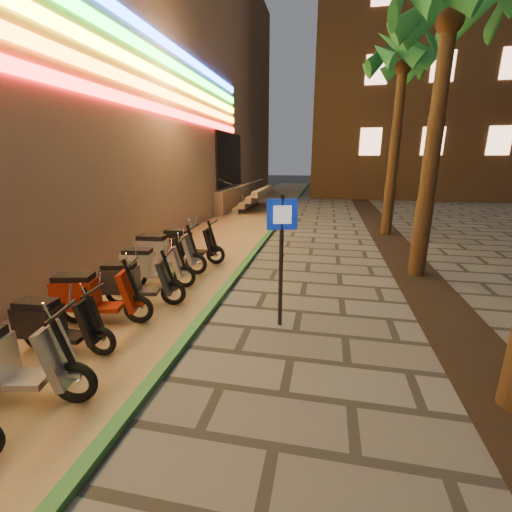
% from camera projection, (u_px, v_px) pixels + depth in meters
% --- Properties ---
extents(ground, '(120.00, 120.00, 0.00)m').
position_uv_depth(ground, '(163.00, 507.00, 2.94)').
color(ground, '#474442').
rests_on(ground, ground).
extents(parking_strip, '(3.40, 60.00, 0.01)m').
position_uv_depth(parking_strip, '(220.00, 238.00, 12.86)').
color(parking_strip, '#8C7251').
rests_on(parking_strip, ground).
extents(green_curb, '(0.18, 60.00, 0.10)m').
position_uv_depth(green_curb, '(265.00, 239.00, 12.52)').
color(green_curb, '#266732').
rests_on(green_curb, ground).
extents(planting_strip, '(1.20, 40.00, 0.02)m').
position_uv_depth(planting_strip, '(439.00, 306.00, 6.95)').
color(planting_strip, black).
rests_on(planting_strip, ground).
extents(apartment_block, '(18.00, 16.06, 25.00)m').
position_uv_depth(apartment_block, '(433.00, 36.00, 27.90)').
color(apartment_block, brown).
rests_on(apartment_block, ground).
extents(palm_c, '(2.97, 3.02, 6.91)m').
position_uv_depth(palm_c, '(450.00, 20.00, 7.26)').
color(palm_c, '#472D19').
rests_on(palm_c, ground).
extents(palm_d, '(2.97, 3.02, 7.16)m').
position_uv_depth(palm_d, '(403.00, 67.00, 11.91)').
color(palm_d, '#472D19').
rests_on(palm_d, ground).
extents(pedestrian_sign, '(0.50, 0.17, 2.33)m').
position_uv_depth(pedestrian_sign, '(281.00, 244.00, 5.77)').
color(pedestrian_sign, black).
rests_on(pedestrian_sign, ground).
extents(scooter_5, '(1.80, 0.81, 1.27)m').
position_uv_depth(scooter_5, '(0.00, 363.00, 4.07)').
color(scooter_5, black).
rests_on(scooter_5, ground).
extents(scooter_6, '(1.57, 0.55, 1.10)m').
position_uv_depth(scooter_6, '(54.00, 324.00, 5.18)').
color(scooter_6, black).
rests_on(scooter_6, ground).
extents(scooter_7, '(1.73, 0.80, 1.22)m').
position_uv_depth(scooter_7, '(91.00, 296.00, 6.09)').
color(scooter_7, black).
rests_on(scooter_7, ground).
extents(scooter_8, '(1.66, 0.76, 1.16)m').
position_uv_depth(scooter_8, '(133.00, 282.00, 6.87)').
color(scooter_8, black).
rests_on(scooter_8, ground).
extents(scooter_9, '(1.69, 0.69, 1.19)m').
position_uv_depth(scooter_9, '(150.00, 266.00, 7.86)').
color(scooter_9, black).
rests_on(scooter_9, ground).
extents(scooter_10, '(1.85, 0.65, 1.30)m').
position_uv_depth(scooter_10, '(163.00, 252.00, 8.81)').
color(scooter_10, black).
rests_on(scooter_10, ground).
extents(scooter_11, '(1.76, 0.62, 1.25)m').
position_uv_depth(scooter_11, '(187.00, 244.00, 9.72)').
color(scooter_11, black).
rests_on(scooter_11, ground).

